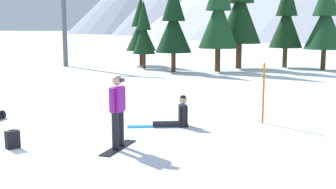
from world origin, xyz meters
TOP-DOWN VIEW (x-y plane):
  - snowboarder_foreground at (3.17, 0.94)m, footprint 0.35×1.49m
  - snowboarder_midground at (3.64, 3.65)m, footprint 1.75×1.17m
  - backpack_black at (0.79, -0.05)m, footprint 0.35×0.38m
  - trail_marker_pole at (5.93, 5.05)m, footprint 0.06×0.06m
  - pine_tree_slender at (-6.58, 22.00)m, footprint 2.35×2.35m
  - pine_tree_leaning at (0.27, 19.80)m, footprint 2.66×2.66m
  - pine_tree_twin at (4.08, 24.67)m, footprint 2.44×2.44m
  - pine_tree_young at (1.06, 22.62)m, footprint 3.09×3.09m
  - pine_tree_broad at (-2.38, 18.37)m, footprint 2.42×2.42m
  - pine_tree_tall at (6.83, 23.75)m, footprint 2.78×2.78m
  - pine_tree_short at (-5.28, 19.82)m, footprint 1.63×1.63m
  - ski_lift_tower at (-11.60, 19.04)m, footprint 3.05×0.36m

SIDE VIEW (x-z plane):
  - backpack_black at x=0.79m, z-range -0.02..0.45m
  - snowboarder_midground at x=3.64m, z-range -0.15..0.80m
  - trail_marker_pole at x=5.93m, z-range 0.00..1.87m
  - snowboarder_foreground at x=3.17m, z-range 0.06..1.85m
  - pine_tree_short at x=-5.28m, z-range 0.22..5.10m
  - pine_tree_slender at x=-6.58m, z-range 0.24..5.57m
  - pine_tree_broad at x=-2.38m, z-range 0.27..6.21m
  - pine_tree_tall at x=6.83m, z-range 0.30..6.91m
  - pine_tree_twin at x=4.08m, z-range 0.30..7.00m
  - pine_tree_leaning at x=0.27m, z-range 0.32..7.49m
  - pine_tree_young at x=1.06m, z-range 0.37..8.64m
  - ski_lift_tower at x=-11.60m, z-range 0.65..9.14m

